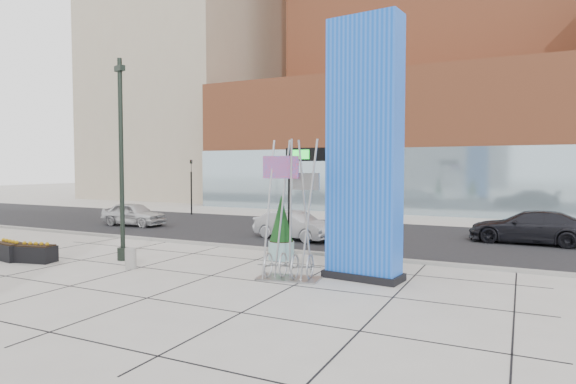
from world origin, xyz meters
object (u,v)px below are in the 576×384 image
at_px(blue_pylon, 364,154).
at_px(car_white_west, 134,214).
at_px(lamp_post, 122,178).
at_px(car_silver_mid, 294,226).
at_px(overhead_street_sign, 306,164).
at_px(concrete_bollard, 131,258).
at_px(public_art_sculpture, 289,243).

bearing_deg(blue_pylon, car_white_west, 163.59).
distance_m(lamp_post, car_silver_mid, 8.74).
bearing_deg(car_white_west, car_silver_mid, -94.01).
xyz_separation_m(blue_pylon, overhead_street_sign, (-2.88, 2.03, -0.29)).
distance_m(overhead_street_sign, car_silver_mid, 5.97).
height_order(blue_pylon, lamp_post, blue_pylon).
height_order(concrete_bollard, car_white_west, car_white_west).
distance_m(blue_pylon, car_white_west, 18.40).
xyz_separation_m(blue_pylon, lamp_post, (-9.19, -1.04, -0.84)).
bearing_deg(car_white_west, overhead_street_sign, -110.94).
height_order(blue_pylon, overhead_street_sign, blue_pylon).
bearing_deg(public_art_sculpture, concrete_bollard, -178.09).
distance_m(lamp_post, overhead_street_sign, 7.04).
bearing_deg(overhead_street_sign, blue_pylon, -39.07).
bearing_deg(car_silver_mid, car_white_west, 98.49).
relative_size(blue_pylon, public_art_sculpture, 1.85).
distance_m(concrete_bollard, car_silver_mid, 8.91).
height_order(public_art_sculpture, car_white_west, public_art_sculpture).
relative_size(overhead_street_sign, car_white_west, 1.04).
xyz_separation_m(lamp_post, overhead_street_sign, (6.31, 3.08, 0.56)).
xyz_separation_m(blue_pylon, concrete_bollard, (-7.76, -2.12, -3.60)).
height_order(lamp_post, public_art_sculpture, lamp_post).
bearing_deg(lamp_post, blue_pylon, 6.47).
bearing_deg(concrete_bollard, blue_pylon, 15.27).
xyz_separation_m(public_art_sculpture, overhead_street_sign, (-0.78, 3.12, 2.52)).
height_order(overhead_street_sign, car_silver_mid, overhead_street_sign).
relative_size(car_white_west, car_silver_mid, 0.98).
bearing_deg(lamp_post, public_art_sculpture, -0.31).
distance_m(public_art_sculpture, concrete_bollard, 5.81).
height_order(public_art_sculpture, overhead_street_sign, public_art_sculpture).
xyz_separation_m(car_white_west, car_silver_mid, (11.09, -0.76, -0.01)).
bearing_deg(blue_pylon, overhead_street_sign, 151.99).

